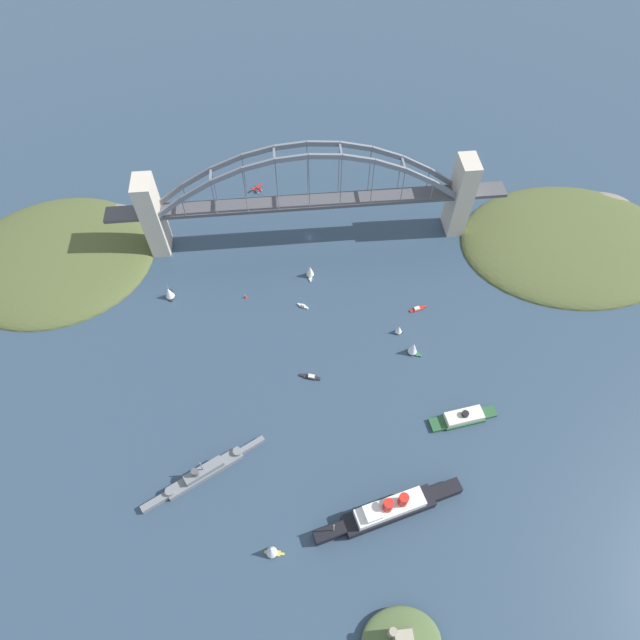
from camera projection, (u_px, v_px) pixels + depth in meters
ground_plane at (310, 237)px, 381.20m from camera, size 1400.00×1400.00×0.00m
harbor_arch_bridge at (309, 203)px, 354.25m from camera, size 271.25×19.70×77.40m
headland_west_shore at (571, 242)px, 378.48m from camera, size 157.59×120.39×18.52m
headland_east_shore at (59, 257)px, 370.15m from camera, size 136.86×124.45×18.27m
ocean_liner at (390, 510)px, 264.87m from camera, size 79.51×25.88×20.23m
naval_cruiser at (204, 473)px, 278.53m from camera, size 65.20×35.98×17.27m
harbor_ferry_steamer at (463, 417)px, 297.33m from camera, size 40.09×13.34×7.98m
seaplane_taxiing_near_bridge at (257, 188)px, 408.30m from camera, size 9.43×8.35×4.79m
small_boat_0 at (271, 551)px, 254.36m from camera, size 10.09×6.54×11.06m
small_boat_1 at (310, 377)px, 314.16m from camera, size 12.67×5.76×2.30m
small_boat_2 at (303, 306)px, 344.37m from camera, size 7.10×5.32×2.24m
small_boat_3 at (413, 348)px, 320.52m from camera, size 9.44×7.92×11.34m
small_boat_4 at (418, 309)px, 343.23m from camera, size 11.80×4.83×2.05m
small_boat_5 at (399, 329)px, 330.52m from camera, size 7.62×4.43×7.36m
small_boat_6 at (169, 293)px, 345.63m from camera, size 6.33×10.51×10.60m
small_boat_7 at (310, 271)px, 356.11m from camera, size 5.39×9.56×10.78m
channel_marker_buoy at (246, 297)px, 348.47m from camera, size 2.20×2.20×2.75m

